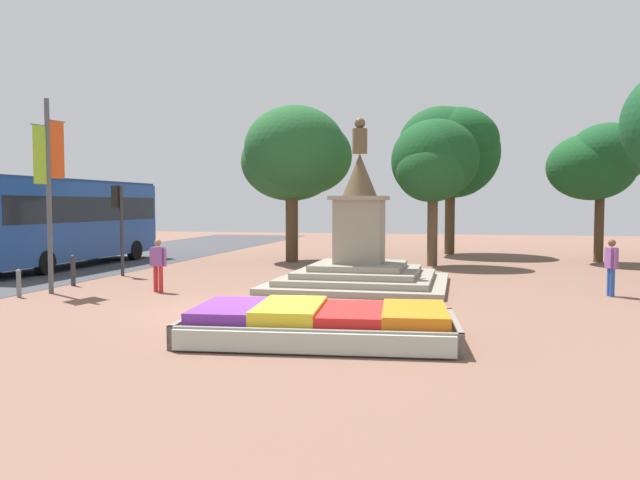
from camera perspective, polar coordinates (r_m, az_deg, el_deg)
ground_plane at (r=15.27m, az=-6.82°, el=-6.44°), size 79.47×79.47×0.00m
flower_planter at (r=11.93m, az=-0.02°, el=-7.72°), size 5.36×3.13×0.67m
statue_monument at (r=19.63m, az=3.62°, el=-1.48°), size 5.40×5.40×5.26m
traffic_light_mid_block at (r=23.39m, az=-17.92°, el=2.42°), size 0.41×0.29×3.23m
banner_pole at (r=19.50m, az=-23.54°, el=4.54°), size 0.26×1.24×5.57m
city_bus at (r=27.52m, az=-22.07°, el=1.93°), size 2.50×10.40×3.55m
pedestrian_near_planter at (r=18.81m, az=-14.59°, el=-1.95°), size 0.56×0.27×1.56m
pedestrian_crossing_plaza at (r=19.17m, az=25.09°, el=-1.97°), size 0.29×0.56×1.60m
kerb_bollard_mid_b at (r=19.15m, az=-25.83°, el=-3.52°), size 0.14×0.14×0.78m
kerb_bollard_north at (r=21.13m, az=-21.65°, el=-2.53°), size 0.16×0.16×0.98m
park_tree_far_left at (r=28.02m, az=-2.11°, el=7.70°), size 4.94×5.38×6.87m
park_tree_far_right at (r=26.42m, az=10.37°, el=6.99°), size 3.62×3.64×6.10m
park_tree_street_side at (r=29.57m, az=24.09°, el=6.54°), size 4.14×3.82×6.03m
park_tree_distant at (r=32.54m, az=11.89°, el=8.29°), size 5.06×5.05×7.50m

